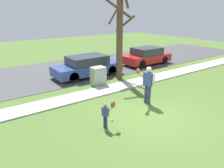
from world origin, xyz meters
name	(u,v)px	position (x,y,z in m)	size (l,w,h in m)	color
ground_plane	(104,92)	(0.00, 3.50, 0.00)	(48.00, 48.00, 0.00)	#4C6B2D
sidewalk_strip	(103,90)	(0.00, 3.60, 0.03)	(36.00, 1.20, 0.06)	#B2B2AD
road_surface	(65,71)	(0.00, 8.60, 0.01)	(36.00, 6.80, 0.02)	#424244
person_adult	(147,81)	(0.73, 1.06, 1.08)	(0.81, 0.61, 1.76)	navy
person_child	(107,111)	(-1.98, 0.32, 0.67)	(0.51, 0.34, 1.03)	navy
baseball	(112,120)	(-1.55, 0.63, 0.04)	(0.07, 0.07, 0.07)	white
utility_cabinet	(98,76)	(0.33, 4.62, 0.53)	(0.78, 0.60, 1.07)	#9EB293
street_tree_near	(120,35)	(2.08, 4.91, 2.75)	(1.85, 1.88, 5.17)	brown
parked_wagon_blue	(87,66)	(0.73, 6.60, 0.66)	(4.50, 1.80, 1.33)	#2D478C
parked_hatchback_red	(147,56)	(6.22, 6.71, 0.66)	(4.00, 1.75, 1.33)	red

